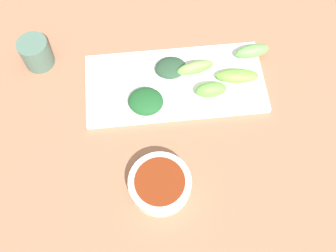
# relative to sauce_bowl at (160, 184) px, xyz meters

# --- Properties ---
(tabletop) EXTENTS (2.10, 2.10, 0.02)m
(tabletop) POSITION_rel_sauce_bowl_xyz_m (0.13, -0.02, -0.03)
(tabletop) COLOR #996A4C
(tabletop) RESTS_ON ground
(sauce_bowl) EXTENTS (0.11, 0.11, 0.03)m
(sauce_bowl) POSITION_rel_sauce_bowl_xyz_m (0.00, 0.00, 0.00)
(sauce_bowl) COLOR silver
(sauce_bowl) RESTS_ON tabletop
(serving_plate) EXTENTS (0.17, 0.36, 0.01)m
(serving_plate) POSITION_rel_sauce_bowl_xyz_m (0.21, -0.05, -0.01)
(serving_plate) COLOR white
(serving_plate) RESTS_ON tabletop
(broccoli_stalk_0) EXTENTS (0.04, 0.07, 0.03)m
(broccoli_stalk_0) POSITION_rel_sauce_bowl_xyz_m (0.26, -0.22, 0.01)
(broccoli_stalk_0) COLOR #6ABB57
(broccoli_stalk_0) RESTS_ON serving_plate
(broccoli_stalk_1) EXTENTS (0.03, 0.06, 0.03)m
(broccoli_stalk_1) POSITION_rel_sauce_bowl_xyz_m (0.18, -0.12, 0.01)
(broccoli_stalk_1) COLOR #66B245
(broccoli_stalk_1) RESTS_ON serving_plate
(broccoli_stalk_2) EXTENTS (0.04, 0.08, 0.03)m
(broccoli_stalk_2) POSITION_rel_sauce_bowl_xyz_m (0.23, -0.09, 0.01)
(broccoli_stalk_2) COLOR #78B252
(broccoli_stalk_2) RESTS_ON serving_plate
(broccoli_leafy_3) EXTENTS (0.06, 0.07, 0.02)m
(broccoli_leafy_3) POSITION_rel_sauce_bowl_xyz_m (0.24, -0.04, 0.00)
(broccoli_leafy_3) COLOR #284A31
(broccoli_leafy_3) RESTS_ON serving_plate
(broccoli_stalk_4) EXTENTS (0.04, 0.09, 0.02)m
(broccoli_stalk_4) POSITION_rel_sauce_bowl_xyz_m (0.20, -0.17, 0.01)
(broccoli_stalk_4) COLOR #71B942
(broccoli_stalk_4) RESTS_ON serving_plate
(broccoli_leafy_5) EXTENTS (0.07, 0.08, 0.02)m
(broccoli_leafy_5) POSITION_rel_sauce_bowl_xyz_m (0.17, 0.01, 0.01)
(broccoli_leafy_5) COLOR #1D5828
(broccoli_leafy_5) RESTS_ON serving_plate
(tea_cup) EXTENTS (0.06, 0.06, 0.06)m
(tea_cup) POSITION_rel_sauce_bowl_xyz_m (0.30, 0.23, 0.01)
(tea_cup) COLOR #4E715F
(tea_cup) RESTS_ON tabletop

